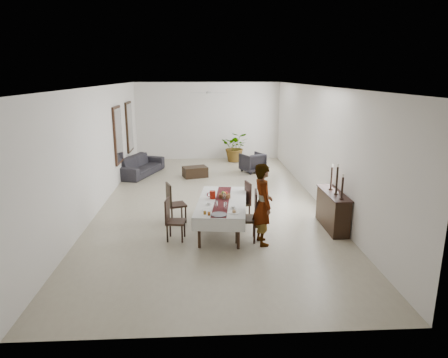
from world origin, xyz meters
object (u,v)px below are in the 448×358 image
dining_table_top (222,202)px  sofa (140,165)px  woman (263,204)px  sideboard_body (333,211)px  red_pitcher (213,195)px

dining_table_top → sofa: (-2.68, 5.43, -0.34)m
woman → sideboard_body: size_ratio=1.25×
dining_table_top → woman: (0.81, -0.83, 0.20)m
sofa → sideboard_body: bearing=-116.9°
woman → sofa: bearing=20.5°
dining_table_top → sofa: dining_table_top is taller
red_pitcher → sofa: size_ratio=0.08×
sideboard_body → red_pitcher: bearing=175.7°
dining_table_top → red_pitcher: 0.30m
dining_table_top → woman: woman is taller
red_pitcher → sofa: red_pitcher is taller
red_pitcher → sofa: (-2.46, 5.27, -0.46)m
red_pitcher → woman: size_ratio=0.11×
woman → sideboard_body: bearing=-74.6°
sideboard_body → woman: bearing=-156.0°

